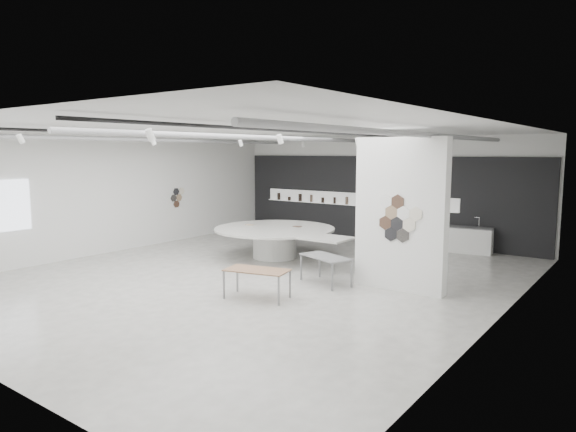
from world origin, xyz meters
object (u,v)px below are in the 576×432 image
Objects in this scene: sample_table_stone at (326,259)px; display_island at (276,238)px; sample_table_wood at (257,272)px; partition_column at (401,215)px; kitchen_counter at (469,240)px.

display_island is at bearing 149.03° from sample_table_stone.
sample_table_wood is 2.07m from sample_table_stone.
kitchen_counter is at bearing 90.54° from partition_column.
display_island is 3.36m from sample_table_stone.
partition_column reaches higher than display_island.
sample_table_stone is at bearing 74.55° from sample_table_wood.
kitchen_counter is at bearing 74.84° from sample_table_wood.
kitchen_counter is (2.19, 8.08, -0.19)m from sample_table_wood.
display_island is 3.18× the size of sample_table_stone.
display_island is 3.11× the size of sample_table_wood.
kitchen_counter is (4.52, 4.36, -0.19)m from display_island.
sample_table_wood is at bearing -111.78° from kitchen_counter.
sample_table_stone is at bearing -161.01° from partition_column.
kitchen_counter reaches higher than sample_table_stone.
display_island reaches higher than sample_table_wood.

